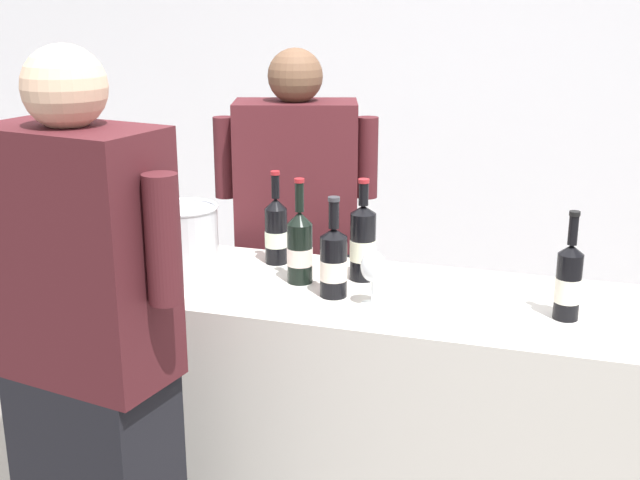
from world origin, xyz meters
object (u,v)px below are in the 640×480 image
object	(u,v)px
wine_bottle_4	(334,262)
person_server	(297,266)
wine_bottle_2	(300,247)
wine_bottle_0	(276,230)
wine_bottle_3	(106,245)
wine_bottle_1	(568,281)
ice_bucket	(184,240)
wine_glass	(373,269)
wine_bottle_6	(58,229)
person_guest	(92,393)
wine_bottle_5	(363,242)

from	to	relation	value
wine_bottle_4	person_server	distance (m)	0.76
wine_bottle_2	wine_bottle_0	bearing A→B (deg)	130.75
wine_bottle_3	person_server	xyz separation A→B (m)	(0.40, 0.69, -0.25)
wine_bottle_1	wine_bottle_3	size ratio (longest dim) A/B	1.02
ice_bucket	wine_bottle_4	bearing A→B (deg)	-4.39
wine_bottle_1	wine_glass	xyz separation A→B (m)	(-0.54, -0.06, 0.00)
wine_bottle_6	wine_glass	world-z (taller)	wine_bottle_6
wine_bottle_2	person_server	xyz separation A→B (m)	(-0.20, 0.55, -0.26)
wine_bottle_0	person_guest	xyz separation A→B (m)	(-0.20, -0.84, -0.22)
wine_bottle_4	wine_bottle_6	world-z (taller)	wine_bottle_4
ice_bucket	person_guest	world-z (taller)	person_guest
wine_bottle_3	person_guest	bearing A→B (deg)	-63.44
wine_bottle_5	person_guest	bearing A→B (deg)	-123.90
wine_bottle_5	person_guest	xyz separation A→B (m)	(-0.51, -0.76, -0.22)
wine_bottle_3	wine_bottle_1	bearing A→B (deg)	3.06
ice_bucket	person_server	bearing A→B (deg)	73.98
wine_bottle_1	wine_bottle_4	distance (m)	0.67
wine_bottle_6	person_guest	size ratio (longest dim) A/B	0.18
wine_glass	person_server	distance (m)	0.86
wine_bottle_5	wine_glass	bearing A→B (deg)	-68.23
person_guest	wine_bottle_3	bearing A→B (deg)	116.56
ice_bucket	wine_bottle_3	bearing A→B (deg)	-157.68
wine_bottle_2	wine_bottle_6	bearing A→B (deg)	-176.96
wine_glass	person_server	world-z (taller)	person_server
wine_bottle_0	wine_bottle_4	bearing A→B (deg)	-42.22
wine_bottle_1	wine_bottle_6	world-z (taller)	wine_bottle_1
wine_bottle_4	ice_bucket	world-z (taller)	wine_bottle_4
ice_bucket	person_server	distance (m)	0.68
wine_bottle_2	wine_bottle_3	world-z (taller)	wine_bottle_2
wine_bottle_0	wine_bottle_4	xyz separation A→B (m)	(0.27, -0.25, -0.01)
wine_bottle_5	person_guest	distance (m)	0.95
wine_bottle_3	wine_glass	xyz separation A→B (m)	(0.86, 0.02, 0.00)
wine_bottle_1	wine_bottle_2	bearing A→B (deg)	175.17
wine_bottle_2	wine_glass	size ratio (longest dim) A/B	2.03
wine_bottle_2	wine_bottle_1	bearing A→B (deg)	-4.83
wine_bottle_1	ice_bucket	distance (m)	1.18
ice_bucket	person_guest	size ratio (longest dim) A/B	0.14
person_server	wine_bottle_5	bearing A→B (deg)	-50.94
wine_bottle_1	wine_bottle_2	size ratio (longest dim) A/B	0.93
wine_glass	wine_bottle_1	bearing A→B (deg)	6.13
wine_bottle_6	wine_glass	distance (m)	1.11
wine_bottle_3	wine_bottle_4	size ratio (longest dim) A/B	0.99
wine_bottle_4	wine_bottle_6	size ratio (longest dim) A/B	1.03
wine_bottle_5	wine_bottle_1	bearing A→B (deg)	-13.71
wine_bottle_3	wine_glass	bearing A→B (deg)	1.13
wine_bottle_6	ice_bucket	distance (m)	0.47
ice_bucket	wine_bottle_5	bearing A→B (deg)	13.59
wine_bottle_2	person_guest	world-z (taller)	person_guest
person_server	wine_bottle_6	bearing A→B (deg)	-137.03
wine_bottle_6	person_server	xyz separation A→B (m)	(0.64, 0.60, -0.26)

